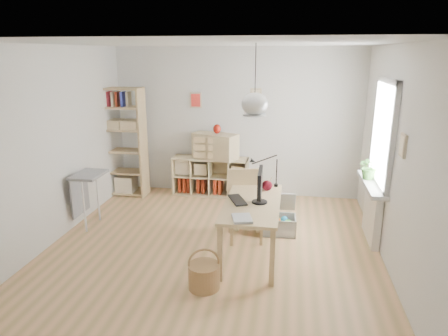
% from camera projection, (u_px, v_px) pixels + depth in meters
% --- Properties ---
extents(ground, '(4.50, 4.50, 0.00)m').
position_uv_depth(ground, '(213.00, 246.00, 5.56)').
color(ground, tan).
rests_on(ground, ground).
extents(room_shell, '(4.50, 4.50, 4.50)m').
position_uv_depth(room_shell, '(255.00, 104.00, 4.77)').
color(room_shell, silver).
rests_on(room_shell, ground).
extents(window_unit, '(0.07, 1.16, 1.46)m').
position_uv_depth(window_unit, '(384.00, 133.00, 5.34)').
color(window_unit, white).
rests_on(window_unit, ground).
extents(radiator, '(0.10, 0.80, 0.80)m').
position_uv_depth(radiator, '(372.00, 213.00, 5.67)').
color(radiator, white).
rests_on(radiator, ground).
extents(windowsill, '(0.22, 1.20, 0.06)m').
position_uv_depth(windowsill, '(372.00, 184.00, 5.55)').
color(windowsill, silver).
rests_on(windowsill, radiator).
extents(desk, '(0.70, 1.50, 0.75)m').
position_uv_depth(desk, '(253.00, 208.00, 5.15)').
color(desk, tan).
rests_on(desk, ground).
extents(cube_shelf, '(1.40, 0.38, 0.72)m').
position_uv_depth(cube_shelf, '(210.00, 179.00, 7.52)').
color(cube_shelf, '#CFBD88').
rests_on(cube_shelf, ground).
extents(tall_bookshelf, '(0.80, 0.38, 2.00)m').
position_uv_depth(tall_bookshelf, '(123.00, 138.00, 7.29)').
color(tall_bookshelf, tan).
rests_on(tall_bookshelf, ground).
extents(side_table, '(0.40, 0.55, 0.85)m').
position_uv_depth(side_table, '(85.00, 185.00, 6.03)').
color(side_table, '#99999B').
rests_on(side_table, ground).
extents(chair, '(0.57, 0.57, 0.99)m').
position_uv_depth(chair, '(245.00, 200.00, 5.69)').
color(chair, '#99999B').
rests_on(chair, ground).
extents(wicker_basket, '(0.36, 0.36, 0.50)m').
position_uv_depth(wicker_basket, '(204.00, 275.00, 4.53)').
color(wicker_basket, olive).
rests_on(wicker_basket, ground).
extents(storage_chest, '(0.54, 0.60, 0.55)m').
position_uv_depth(storage_chest, '(279.00, 220.00, 5.96)').
color(storage_chest, silver).
rests_on(storage_chest, ground).
extents(monitor, '(0.20, 0.50, 0.44)m').
position_uv_depth(monitor, '(260.00, 184.00, 5.02)').
color(monitor, black).
rests_on(monitor, desk).
extents(keyboard, '(0.30, 0.43, 0.02)m').
position_uv_depth(keyboard, '(238.00, 200.00, 5.15)').
color(keyboard, black).
rests_on(keyboard, desk).
extents(task_lamp, '(0.40, 0.15, 0.43)m').
position_uv_depth(task_lamp, '(262.00, 167.00, 5.60)').
color(task_lamp, black).
rests_on(task_lamp, desk).
extents(yarn_ball, '(0.14, 0.14, 0.14)m').
position_uv_depth(yarn_ball, '(267.00, 185.00, 5.52)').
color(yarn_ball, '#4B0A0D').
rests_on(yarn_ball, desk).
extents(paper_tray, '(0.28, 0.32, 0.03)m').
position_uv_depth(paper_tray, '(242.00, 218.00, 4.57)').
color(paper_tray, silver).
rests_on(paper_tray, desk).
extents(drawer_chest, '(0.88, 0.64, 0.46)m').
position_uv_depth(drawer_chest, '(215.00, 146.00, 7.28)').
color(drawer_chest, '#CFBD88').
rests_on(drawer_chest, cube_shelf).
extents(red_vase, '(0.14, 0.14, 0.17)m').
position_uv_depth(red_vase, '(217.00, 129.00, 7.19)').
color(red_vase, maroon).
rests_on(red_vase, drawer_chest).
extents(potted_plant, '(0.36, 0.33, 0.35)m').
position_uv_depth(potted_plant, '(370.00, 167.00, 5.64)').
color(potted_plant, '#326224').
rests_on(potted_plant, windowsill).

